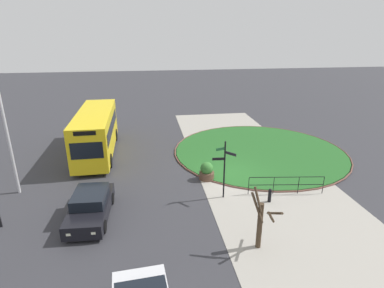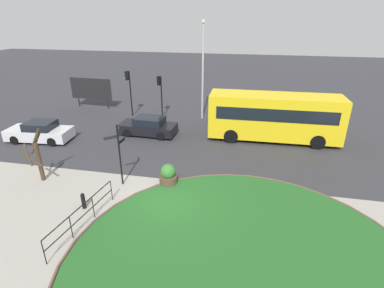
{
  "view_description": "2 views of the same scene",
  "coord_description": "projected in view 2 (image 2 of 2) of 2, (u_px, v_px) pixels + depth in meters",
  "views": [
    {
      "loc": [
        -18.08,
        5.34,
        9.0
      ],
      "look_at": [
        0.88,
        2.53,
        2.02
      ],
      "focal_mm": 28.92,
      "sensor_mm": 36.0,
      "label": 1
    },
    {
      "loc": [
        3.66,
        -11.68,
        8.48
      ],
      "look_at": [
        0.6,
        3.4,
        1.75
      ],
      "focal_mm": 27.9,
      "sensor_mm": 36.0,
      "label": 2
    }
  ],
  "objects": [
    {
      "name": "ground",
      "position": [
        166.0,
        203.0,
        14.55
      ],
      "size": [
        120.0,
        120.0,
        0.0
      ],
      "primitive_type": "plane",
      "color": "#333338"
    },
    {
      "name": "sidewalk_paving",
      "position": [
        154.0,
        228.0,
        12.84
      ],
      "size": [
        32.0,
        8.19,
        0.02
      ],
      "primitive_type": "cube",
      "color": "#9E998E",
      "rests_on": "ground"
    },
    {
      "name": "grass_island",
      "position": [
        243.0,
        267.0,
        10.83
      ],
      "size": [
        13.25,
        13.25,
        0.1
      ],
      "primitive_type": "cylinder",
      "color": "#235B23",
      "rests_on": "ground"
    },
    {
      "name": "grass_kerb_ring",
      "position": [
        243.0,
        266.0,
        10.83
      ],
      "size": [
        13.56,
        13.56,
        0.11
      ],
      "primitive_type": "torus",
      "color": "brown",
      "rests_on": "ground"
    },
    {
      "name": "signpost_directional",
      "position": [
        119.0,
        151.0,
        15.42
      ],
      "size": [
        0.61,
        1.18,
        3.44
      ],
      "color": "black",
      "rests_on": "ground"
    },
    {
      "name": "bollard_foreground",
      "position": [
        83.0,
        201.0,
        14.0
      ],
      "size": [
        0.19,
        0.19,
        0.83
      ],
      "color": "black",
      "rests_on": "ground"
    },
    {
      "name": "railing_grass_edge",
      "position": [
        82.0,
        214.0,
        12.6
      ],
      "size": [
        0.6,
        4.38,
        1.11
      ],
      "rotation": [
        0.0,
        0.0,
        4.58
      ],
      "color": "black",
      "rests_on": "ground"
    },
    {
      "name": "bus_yellow",
      "position": [
        274.0,
        116.0,
        21.23
      ],
      "size": [
        9.22,
        2.67,
        3.32
      ],
      "rotation": [
        0.0,
        0.0,
        3.16
      ],
      "color": "yellow",
      "rests_on": "ground"
    },
    {
      "name": "car_near_lane",
      "position": [
        40.0,
        132.0,
        21.49
      ],
      "size": [
        4.64,
        2.21,
        1.46
      ],
      "rotation": [
        0.0,
        0.0,
        3.22
      ],
      "color": "silver",
      "rests_on": "ground"
    },
    {
      "name": "car_far_lane",
      "position": [
        148.0,
        126.0,
        22.56
      ],
      "size": [
        4.34,
        2.01,
        1.41
      ],
      "rotation": [
        0.0,
        0.0,
        3.09
      ],
      "color": "black",
      "rests_on": "ground"
    },
    {
      "name": "traffic_light_near",
      "position": [
        128.0,
        83.0,
        25.94
      ],
      "size": [
        0.48,
        0.31,
        4.0
      ],
      "rotation": [
        0.0,
        0.0,
        3.36
      ],
      "color": "black",
      "rests_on": "ground"
    },
    {
      "name": "traffic_light_far",
      "position": [
        160.0,
        87.0,
        25.68
      ],
      "size": [
        0.48,
        0.32,
        3.63
      ],
      "rotation": [
        0.0,
        0.0,
        2.88
      ],
      "color": "black",
      "rests_on": "ground"
    },
    {
      "name": "lamppost_tall",
      "position": [
        203.0,
        68.0,
        24.66
      ],
      "size": [
        0.32,
        0.32,
        8.09
      ],
      "color": "#B7B7BC",
      "rests_on": "ground"
    },
    {
      "name": "billboard_left",
      "position": [
        91.0,
        89.0,
        28.76
      ],
      "size": [
        4.3,
        0.36,
        2.87
      ],
      "rotation": [
        0.0,
        0.0,
        -0.05
      ],
      "color": "black",
      "rests_on": "ground"
    },
    {
      "name": "planter_near_signpost",
      "position": [
        168.0,
        175.0,
        15.98
      ],
      "size": [
        0.96,
        0.96,
        1.18
      ],
      "color": "brown",
      "rests_on": "ground"
    },
    {
      "name": "street_tree_bare",
      "position": [
        37.0,
        158.0,
        15.99
      ],
      "size": [
        1.4,
        1.21,
        2.98
      ],
      "color": "#423323",
      "rests_on": "ground"
    }
  ]
}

